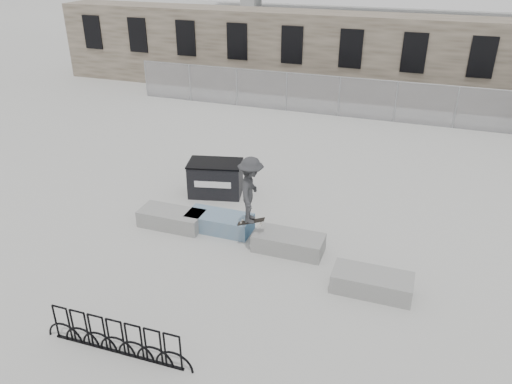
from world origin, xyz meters
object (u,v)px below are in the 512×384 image
planter_offset (372,282)px  skateboarder (251,190)px  dumpster (215,178)px  planter_center_right (289,242)px  planter_far_left (172,218)px  bike_rack (116,337)px  planter_center_left (219,222)px

planter_offset → skateboarder: (-3.57, 0.89, 1.58)m
dumpster → skateboarder: (2.33, -2.82, 1.25)m
planter_center_right → planter_far_left: bearing=177.8°
planter_center_right → bike_rack: 5.60m
planter_center_left → planter_offset: size_ratio=1.00×
planter_center_left → dumpster: bearing=116.1°
planter_center_left → bike_rack: 5.49m
dumpster → bike_rack: bearing=-95.8°
planter_center_left → planter_center_right: same height
skateboarder → bike_rack: bearing=152.7°
planter_center_left → planter_far_left: bearing=-169.6°
planter_far_left → bike_rack: (1.44, -5.21, 0.16)m
planter_far_left → skateboarder: 3.20m
planter_center_left → bike_rack: bearing=-90.6°
dumpster → planter_far_left: bearing=-113.1°
dumpster → planter_center_right: bearing=-50.9°
planter_center_left → skateboarder: skateboarder is taller
planter_far_left → planter_center_left: 1.52m
planter_center_left → skateboarder: bearing=-26.6°
planter_far_left → dumpster: 2.52m
dumpster → skateboarder: bearing=-63.7°
planter_far_left → planter_offset: same height
bike_rack → skateboarder: skateboarder is taller
planter_offset → bike_rack: size_ratio=0.56×
planter_center_right → planter_offset: same height
planter_far_left → planter_offset: size_ratio=1.00×
planter_center_right → dumpster: dumpster is taller
dumpster → bike_rack: size_ratio=0.57×
planter_center_left → dumpster: 2.46m
planter_offset → skateboarder: size_ratio=0.96×
planter_center_left → skateboarder: size_ratio=0.96×
dumpster → planter_center_left: bearing=-77.2°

